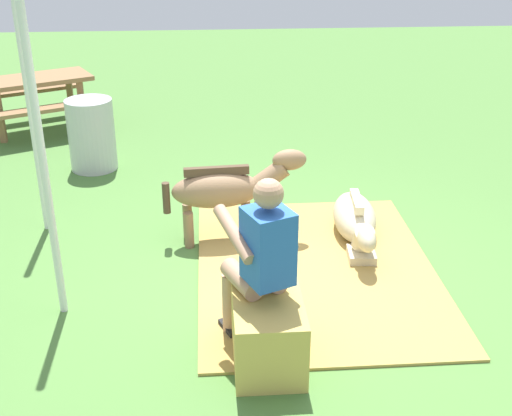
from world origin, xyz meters
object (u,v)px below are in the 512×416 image
hay_bale (268,332)px  tent_pole_left (44,171)px  picnic_bench (35,90)px  pony_standing (227,189)px  pony_lying (356,221)px  tent_pole_right (31,112)px  water_barrel (92,135)px  person_seated (260,256)px

hay_bale → tent_pole_left: (0.76, 1.56, 0.95)m
picnic_bench → hay_bale: bearing=-153.1°
pony_standing → pony_lying: 1.27m
pony_standing → picnic_bench: (3.52, 2.53, 0.05)m
pony_lying → tent_pole_right: size_ratio=0.56×
pony_standing → water_barrel: size_ratio=1.58×
tent_pole_left → picnic_bench: (4.64, 1.18, -0.62)m
pony_standing → tent_pole_left: 1.87m
person_seated → tent_pole_right: (2.10, 1.95, 0.43)m
hay_bale → picnic_bench: picnic_bench is taller
tent_pole_left → tent_pole_right: size_ratio=1.00×
hay_bale → person_seated: size_ratio=0.52×
hay_bale → pony_lying: hay_bale is taller
person_seated → picnic_bench: bearing=27.2°
tent_pole_left → tent_pole_right: same height
pony_lying → water_barrel: water_barrel is taller
tent_pole_right → picnic_bench: size_ratio=1.24×
hay_bale → tent_pole_left: size_ratio=0.30×
hay_bale → water_barrel: water_barrel is taller
person_seated → picnic_bench: size_ratio=0.72×
water_barrel → tent_pole_left: (-3.10, -0.20, 0.77)m
person_seated → tent_pole_left: bearing=68.2°
pony_standing → pony_lying: (-0.07, -1.22, -0.33)m
person_seated → tent_pole_left: tent_pole_left is taller
picnic_bench → tent_pole_left: bearing=-165.7°
person_seated → tent_pole_left: (0.61, 1.51, 0.43)m
water_barrel → picnic_bench: size_ratio=0.44×
pony_standing → tent_pole_right: bearing=78.0°
tent_pole_left → pony_standing: bearing=-50.1°
person_seated → pony_standing: (1.73, 0.17, -0.24)m
pony_lying → tent_pole_left: tent_pole_left is taller
person_seated → water_barrel: bearing=24.8°
picnic_bench → water_barrel: bearing=-147.4°
person_seated → pony_lying: person_seated is taller
pony_standing → tent_pole_left: bearing=129.9°
pony_standing → tent_pole_left: (-1.12, 1.34, 0.67)m
person_seated → water_barrel: 4.09m
pony_standing → tent_pole_right: size_ratio=0.56×
pony_lying → water_barrel: (2.05, 2.77, 0.24)m
hay_bale → tent_pole_right: size_ratio=0.30×
water_barrel → picnic_bench: water_barrel is taller
pony_standing → water_barrel: bearing=37.9°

